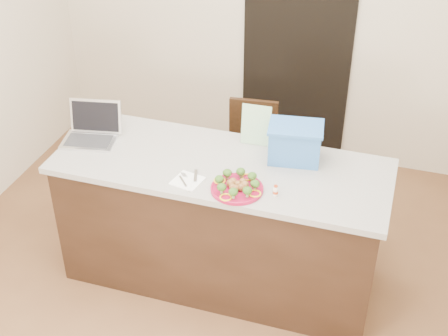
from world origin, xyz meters
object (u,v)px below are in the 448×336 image
(plate, at_px, (237,188))
(chair, at_px, (250,147))
(napkin, at_px, (188,181))
(laptop, at_px, (92,129))
(blue_box, at_px, (295,142))
(island, at_px, (221,222))
(yogurt_bottle, at_px, (276,191))

(plate, height_order, chair, plate)
(napkin, distance_m, chair, 1.25)
(plate, relative_size, laptop, 0.81)
(blue_box, bearing_deg, island, -164.04)
(laptop, height_order, blue_box, laptop)
(napkin, distance_m, laptop, 0.81)
(napkin, bearing_deg, plate, 0.57)
(napkin, relative_size, blue_box, 0.45)
(napkin, distance_m, yogurt_bottle, 0.52)
(laptop, bearing_deg, yogurt_bottle, -22.29)
(plate, relative_size, yogurt_bottle, 4.63)
(plate, height_order, blue_box, blue_box)
(blue_box, bearing_deg, napkin, -150.02)
(island, height_order, chair, island)
(plate, xyz_separation_m, blue_box, (0.24, 0.42, 0.11))
(yogurt_bottle, height_order, laptop, laptop)
(island, xyz_separation_m, blue_box, (0.41, 0.18, 0.58))
(plate, relative_size, blue_box, 0.85)
(yogurt_bottle, distance_m, chair, 1.32)
(plate, bearing_deg, blue_box, 60.33)
(island, height_order, napkin, napkin)
(napkin, relative_size, laptop, 0.43)
(island, distance_m, yogurt_bottle, 0.66)
(yogurt_bottle, xyz_separation_m, blue_box, (0.02, 0.40, 0.09))
(laptop, bearing_deg, chair, 36.46)
(yogurt_bottle, xyz_separation_m, laptop, (-1.27, 0.26, 0.04))
(laptop, bearing_deg, napkin, -31.24)
(plate, relative_size, napkin, 1.89)
(island, relative_size, napkin, 12.83)
(blue_box, distance_m, chair, 1.05)
(yogurt_bottle, bearing_deg, chair, 111.97)
(yogurt_bottle, relative_size, chair, 0.08)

